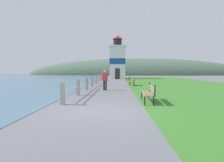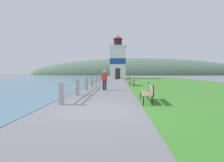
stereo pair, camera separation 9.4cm
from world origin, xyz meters
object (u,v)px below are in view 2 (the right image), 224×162
park_bench_near (148,92)px  person_strolling (105,79)px  park_bench_midway (132,81)px  lighthouse (118,60)px  park_bench_far (129,77)px

park_bench_near → person_strolling: (-2.53, 5.48, 0.32)m
park_bench_near → person_strolling: size_ratio=1.21×
park_bench_near → park_bench_midway: (-0.00, 9.43, -0.00)m
lighthouse → person_strolling: 20.21m
park_bench_near → park_bench_far: size_ratio=1.11×
park_bench_midway → person_strolling: size_ratio=1.03×
lighthouse → park_bench_midway: bearing=-84.4°
park_bench_near → park_bench_far: 19.11m
lighthouse → person_strolling: lighthouse is taller
park_bench_midway → lighthouse: lighthouse is taller
park_bench_far → lighthouse: 7.28m
park_bench_far → person_strolling: (-2.68, -13.63, 0.32)m
lighthouse → person_strolling: (-0.94, -20.01, -2.72)m
park_bench_far → park_bench_near: bearing=89.9°
park_bench_midway → person_strolling: person_strolling is taller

